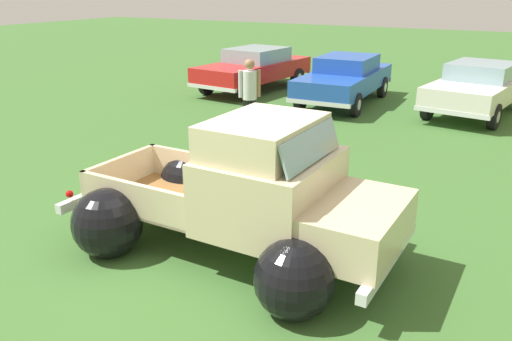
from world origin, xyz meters
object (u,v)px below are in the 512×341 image
(show_car_2, at_px, (478,87))
(vintage_pickup_truck, at_px, (253,204))
(show_car_1, at_px, (345,78))
(spectator_0, at_px, (250,92))
(lane_cone_0, at_px, (293,172))
(show_car_0, at_px, (254,67))

(show_car_2, bearing_deg, vintage_pickup_truck, 0.12)
(show_car_1, height_order, show_car_2, same)
(vintage_pickup_truck, height_order, show_car_2, vintage_pickup_truck)
(spectator_0, height_order, lane_cone_0, spectator_0)
(spectator_0, bearing_deg, show_car_2, -80.44)
(show_car_2, relative_size, spectator_0, 2.49)
(vintage_pickup_truck, xyz_separation_m, spectator_0, (-3.00, 5.11, 0.31))
(vintage_pickup_truck, xyz_separation_m, show_car_1, (-2.30, 9.73, 0.03))
(vintage_pickup_truck, bearing_deg, spectator_0, 121.15)
(show_car_2, relative_size, lane_cone_0, 7.30)
(lane_cone_0, bearing_deg, spectator_0, 132.70)
(vintage_pickup_truck, height_order, lane_cone_0, vintage_pickup_truck)
(show_car_1, distance_m, spectator_0, 4.67)
(lane_cone_0, bearing_deg, show_car_2, 75.27)
(show_car_0, xyz_separation_m, spectator_0, (2.74, -5.06, 0.28))
(vintage_pickup_truck, relative_size, show_car_1, 0.99)
(spectator_0, bearing_deg, show_car_0, -10.74)
(show_car_1, bearing_deg, spectator_0, -11.00)
(show_car_0, bearing_deg, show_car_2, 95.74)
(show_car_0, height_order, lane_cone_0, show_car_0)
(show_car_0, distance_m, lane_cone_0, 9.28)
(lane_cone_0, bearing_deg, vintage_pickup_truck, -76.92)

